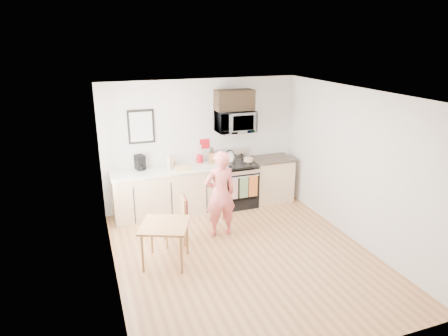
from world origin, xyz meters
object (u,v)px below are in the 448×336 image
object	(u,v)px
chair	(181,214)
dining_table	(165,229)
cake	(249,160)
microwave	(235,121)
range	(236,185)
person	(220,194)

from	to	relation	value
chair	dining_table	bearing A→B (deg)	-119.94
chair	cake	distance (m)	2.13
microwave	cake	bearing A→B (deg)	-24.98
chair	cake	world-z (taller)	cake
range	cake	distance (m)	0.59
microwave	person	xyz separation A→B (m)	(-0.74, -1.22, -0.99)
person	dining_table	world-z (taller)	person
person	chair	world-z (taller)	person
dining_table	cake	xyz separation A→B (m)	(2.12, 1.72, 0.38)
dining_table	chair	world-z (taller)	chair
person	cake	world-z (taller)	person
person	dining_table	bearing A→B (deg)	26.88
chair	cake	xyz separation A→B (m)	(1.73, 1.17, 0.42)
microwave	dining_table	distance (m)	2.86
dining_table	range	bearing A→B (deg)	43.06
range	chair	world-z (taller)	range
range	person	bearing A→B (deg)	-123.63
chair	range	bearing A→B (deg)	43.99
microwave	person	bearing A→B (deg)	-121.30
microwave	chair	xyz separation A→B (m)	(-1.47, -1.29, -1.22)
cake	range	bearing A→B (deg)	176.37
microwave	dining_table	world-z (taller)	microwave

